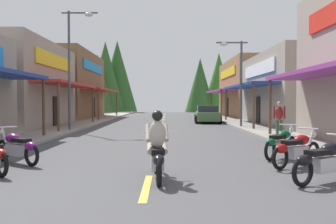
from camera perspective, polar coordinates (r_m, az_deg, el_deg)
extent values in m
cube|color=#4C4C4F|center=(21.97, -1.01, -3.09)|extent=(9.76, 75.45, 0.10)
cube|color=#9E9991|center=(22.89, -16.32, -2.69)|extent=(2.31, 75.45, 0.12)
cube|color=gray|center=(22.66, 14.45, -2.72)|extent=(2.31, 75.45, 0.12)
cube|color=#E0C64C|center=(7.77, -3.19, -11.48)|extent=(0.16, 2.40, 0.01)
cube|color=#E0C64C|center=(12.86, -1.84, -6.22)|extent=(0.16, 2.40, 0.01)
cube|color=#E0C64C|center=(18.26, -1.25, -3.88)|extent=(0.16, 2.40, 0.01)
cube|color=#E0C64C|center=(23.29, -0.95, -2.68)|extent=(0.16, 2.40, 0.01)
cube|color=#E0C64C|center=(29.48, -0.72, -1.76)|extent=(0.16, 2.40, 0.01)
cube|color=#E0C64C|center=(35.22, -0.58, -1.20)|extent=(0.16, 2.40, 0.01)
cube|color=#E0C64C|center=(40.46, -0.48, -0.83)|extent=(0.16, 2.40, 0.01)
cube|color=#E0C64C|center=(46.83, -0.40, -0.49)|extent=(0.16, 2.40, 0.01)
cube|color=#E0C64C|center=(52.19, -0.34, -0.27)|extent=(0.16, 2.40, 0.01)
cylinder|color=brown|center=(18.99, -18.39, 0.49)|extent=(0.14, 0.14, 2.82)
cube|color=gray|center=(27.43, -23.48, 3.79)|extent=(6.66, 10.85, 5.70)
cube|color=#B72D28|center=(26.03, -14.89, 4.10)|extent=(1.80, 9.76, 0.16)
cylinder|color=brown|center=(21.31, -16.31, 0.63)|extent=(0.14, 0.14, 2.82)
cylinder|color=brown|center=(30.41, -11.31, 0.96)|extent=(0.14, 0.14, 2.82)
cube|color=yellow|center=(26.37, -16.70, 7.43)|extent=(0.10, 7.59, 0.90)
cube|color=black|center=(26.25, -16.68, 0.02)|extent=(0.08, 1.10, 2.10)
cube|color=brown|center=(39.60, -16.58, 3.86)|extent=(7.46, 13.03, 6.67)
cube|color=#B72D28|center=(38.51, -9.95, 3.32)|extent=(1.80, 11.73, 0.16)
cylinder|color=brown|center=(32.79, -10.47, 1.01)|extent=(0.14, 0.14, 2.82)
cylinder|color=brown|center=(43.98, -7.75, 1.18)|extent=(0.14, 0.14, 2.82)
cube|color=#197FCC|center=(38.80, -11.20, 6.71)|extent=(0.10, 9.12, 0.90)
cube|color=black|center=(38.66, -11.19, 0.57)|extent=(0.08, 1.10, 2.10)
cube|color=#8C338C|center=(14.36, 24.34, 6.03)|extent=(1.80, 11.67, 0.16)
cylinder|color=brown|center=(19.40, 15.54, 0.54)|extent=(0.14, 0.14, 2.82)
cube|color=gray|center=(29.73, 21.62, 3.25)|extent=(8.24, 12.33, 5.30)
cube|color=navy|center=(28.29, 12.11, 3.92)|extent=(1.80, 11.10, 0.16)
cylinder|color=brown|center=(22.90, 13.14, 0.72)|extent=(0.14, 0.14, 2.82)
cylinder|color=brown|center=(33.40, 9.01, 1.03)|extent=(0.14, 0.14, 2.82)
cube|color=white|center=(28.55, 13.78, 6.37)|extent=(0.10, 8.63, 0.90)
cube|color=black|center=(28.47, 13.78, 0.17)|extent=(0.08, 1.10, 2.10)
cube|color=olive|center=(43.43, 14.95, 3.46)|extent=(8.67, 13.82, 6.34)
cube|color=#8C338C|center=(42.39, 8.09, 3.18)|extent=(1.80, 12.44, 0.16)
cylinder|color=brown|center=(36.32, 8.30, 1.08)|extent=(0.14, 0.14, 2.82)
cylinder|color=brown|center=(48.27, 6.27, 1.23)|extent=(0.14, 0.14, 2.82)
cube|color=yellow|center=(42.62, 9.22, 5.92)|extent=(0.10, 9.68, 0.90)
cube|color=black|center=(42.51, 9.23, 0.68)|extent=(0.08, 1.10, 2.10)
cylinder|color=#474C51|center=(22.36, -14.77, 6.01)|extent=(0.14, 0.14, 6.97)
cylinder|color=#474C51|center=(22.72, -13.24, 14.59)|extent=(2.07, 0.10, 0.10)
ellipsoid|color=silver|center=(22.58, -11.90, 14.42)|extent=(0.50, 0.30, 0.24)
cylinder|color=#474C51|center=(25.04, 11.31, 4.13)|extent=(0.14, 0.14, 5.73)
cylinder|color=#474C51|center=(25.20, 9.91, 10.44)|extent=(2.07, 0.10, 0.10)
ellipsoid|color=silver|center=(25.10, 8.70, 10.25)|extent=(0.50, 0.30, 0.24)
torus|color=black|center=(8.23, 20.09, -8.60)|extent=(0.59, 0.43, 0.64)
cube|color=silver|center=(8.82, 23.08, -7.42)|extent=(0.74, 0.61, 0.32)
ellipsoid|color=black|center=(8.94, 23.82, -5.24)|extent=(0.64, 0.57, 0.28)
cube|color=black|center=(8.57, 22.15, -5.78)|extent=(0.66, 0.56, 0.12)
ellipsoid|color=black|center=(8.23, 20.32, -6.98)|extent=(0.50, 0.44, 0.24)
torus|color=black|center=(11.28, 21.46, -5.85)|extent=(0.57, 0.47, 0.64)
torus|color=black|center=(10.04, 16.97, -6.73)|extent=(0.57, 0.47, 0.64)
cube|color=silver|center=(10.64, 19.35, -5.84)|extent=(0.73, 0.65, 0.32)
ellipsoid|color=#A51414|center=(10.77, 19.96, -4.04)|extent=(0.64, 0.59, 0.28)
cube|color=black|center=(10.40, 18.60, -4.45)|extent=(0.65, 0.59, 0.12)
ellipsoid|color=#A51414|center=(10.05, 17.15, -5.40)|extent=(0.50, 0.46, 0.24)
cylinder|color=silver|center=(11.13, 21.13, -4.23)|extent=(0.33, 0.27, 0.71)
cylinder|color=silver|center=(11.00, 20.82, -2.37)|extent=(0.40, 0.50, 0.04)
sphere|color=white|center=(11.25, 21.57, -3.15)|extent=(0.16, 0.16, 0.16)
torus|color=black|center=(12.80, 18.52, -4.93)|extent=(0.50, 0.54, 0.64)
torus|color=black|center=(11.45, 15.52, -5.68)|extent=(0.50, 0.54, 0.64)
cube|color=silver|center=(12.11, 17.11, -4.91)|extent=(0.68, 0.71, 0.32)
ellipsoid|color=#0C5933|center=(12.26, 17.52, -3.33)|extent=(0.61, 0.63, 0.28)
cube|color=black|center=(11.86, 16.61, -3.69)|extent=(0.61, 0.63, 0.12)
ellipsoid|color=#0C5933|center=(11.47, 15.64, -4.51)|extent=(0.47, 0.49, 0.24)
cylinder|color=silver|center=(12.65, 18.30, -3.51)|extent=(0.29, 0.32, 0.71)
cylinder|color=silver|center=(12.51, 18.10, -1.86)|extent=(0.47, 0.43, 0.04)
sphere|color=white|center=(12.78, 18.60, -2.56)|extent=(0.16, 0.16, 0.16)
torus|color=black|center=(9.53, -24.02, -7.25)|extent=(0.54, 0.51, 0.64)
ellipsoid|color=#A51414|center=(9.54, -24.15, -5.84)|extent=(0.49, 0.48, 0.24)
torus|color=black|center=(12.06, -23.87, -5.40)|extent=(0.57, 0.47, 0.64)
torus|color=black|center=(10.77, -20.04, -6.18)|extent=(0.57, 0.47, 0.64)
cube|color=silver|center=(11.40, -22.07, -5.37)|extent=(0.73, 0.65, 0.32)
ellipsoid|color=#721972|center=(11.53, -22.59, -3.70)|extent=(0.64, 0.59, 0.28)
cube|color=black|center=(11.15, -21.43, -4.07)|extent=(0.65, 0.59, 0.12)
ellipsoid|color=#721972|center=(10.78, -20.19, -4.94)|extent=(0.50, 0.46, 0.24)
cylinder|color=silver|center=(11.91, -23.59, -3.88)|extent=(0.33, 0.27, 0.71)
cylinder|color=silver|center=(11.77, -23.33, -2.13)|extent=(0.40, 0.50, 0.04)
sphere|color=white|center=(12.03, -23.97, -2.87)|extent=(0.16, 0.16, 0.16)
torus|color=black|center=(9.24, -1.73, -7.38)|extent=(0.15, 0.65, 0.64)
torus|color=black|center=(7.76, -1.28, -9.12)|extent=(0.15, 0.65, 0.64)
cube|color=silver|center=(8.48, -1.53, -7.64)|extent=(0.33, 0.72, 0.32)
ellipsoid|color=black|center=(8.64, -1.59, -5.33)|extent=(0.36, 0.58, 0.28)
cube|color=black|center=(8.20, -1.45, -6.00)|extent=(0.32, 0.62, 0.12)
ellipsoid|color=black|center=(7.77, -1.30, -7.39)|extent=(0.27, 0.46, 0.24)
cylinder|color=silver|center=(9.06, -1.70, -5.45)|extent=(0.09, 0.37, 0.71)
cylinder|color=silver|center=(8.90, -1.67, -3.18)|extent=(0.60, 0.08, 0.04)
sphere|color=white|center=(9.20, -1.75, -4.09)|extent=(0.16, 0.16, 0.16)
ellipsoid|color=#B2A599|center=(8.25, -1.49, -3.36)|extent=(0.41, 0.41, 0.64)
sphere|color=black|center=(8.28, -1.50, -0.57)|extent=(0.24, 0.24, 0.24)
cylinder|color=#B2A599|center=(8.45, -2.62, -5.62)|extent=(0.17, 0.43, 0.24)
cylinder|color=#B2A599|center=(8.55, -2.97, -3.19)|extent=(0.14, 0.51, 0.40)
cylinder|color=#B2A599|center=(8.47, -0.45, -5.61)|extent=(0.17, 0.43, 0.24)
cylinder|color=#B2A599|center=(8.56, -0.18, -3.17)|extent=(0.14, 0.51, 0.40)
cylinder|color=#3F593F|center=(18.75, 16.55, -2.47)|extent=(0.14, 0.14, 0.89)
cylinder|color=#3F593F|center=(18.78, 17.10, -2.46)|extent=(0.14, 0.14, 0.89)
ellipsoid|color=maroon|center=(18.73, 16.84, -0.16)|extent=(0.39, 0.31, 0.63)
cylinder|color=maroon|center=(18.69, 16.12, -0.06)|extent=(0.09, 0.09, 0.60)
cylinder|color=maroon|center=(18.77, 17.57, -0.06)|extent=(0.09, 0.09, 0.60)
sphere|color=tan|center=(18.72, 16.86, 1.21)|extent=(0.24, 0.24, 0.24)
cube|color=#4C723F|center=(30.72, 6.19, -0.62)|extent=(2.02, 4.39, 0.70)
cube|color=#262D38|center=(30.56, 6.21, 0.40)|extent=(1.71, 2.28, 0.60)
cylinder|color=black|center=(32.15, 4.41, -0.91)|extent=(0.25, 0.67, 0.66)
cylinder|color=black|center=(32.24, 7.68, -0.91)|extent=(0.25, 0.67, 0.66)
cylinder|color=black|center=(29.25, 4.55, -1.16)|extent=(0.25, 0.67, 0.66)
cylinder|color=black|center=(29.35, 8.14, -1.16)|extent=(0.25, 0.67, 0.66)
cone|color=#326723|center=(61.67, 7.94, 4.52)|extent=(5.44, 5.44, 9.71)
cone|color=#2B5523|center=(61.12, -9.43, 5.33)|extent=(6.38, 6.38, 11.40)
cone|color=#285423|center=(60.58, 5.09, 4.13)|extent=(4.90, 4.90, 8.75)
cone|color=#314E23|center=(58.37, -10.60, 4.30)|extent=(5.01, 5.01, 8.95)
cone|color=#285423|center=(63.51, -7.63, 5.46)|extent=(6.70, 6.70, 11.97)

